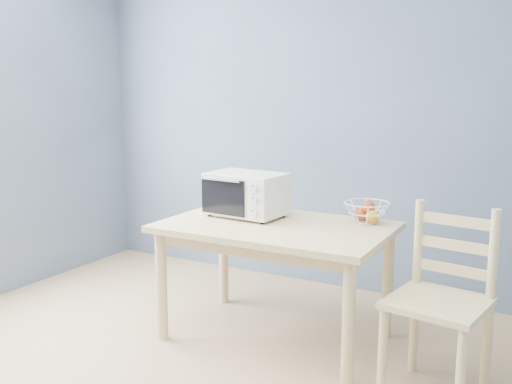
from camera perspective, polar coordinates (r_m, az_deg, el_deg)
The scene contains 5 objects.
room at distance 2.68m, azimuth -13.33°, elevation 4.00°, with size 4.01×4.51×2.61m.
dining_table at distance 3.59m, azimuth 1.98°, elevation -4.80°, with size 1.40×0.90×0.75m.
toaster_oven at distance 3.76m, azimuth -1.25°, elevation -0.14°, with size 0.52×0.39×0.29m.
fruit_basket at distance 3.65m, azimuth 11.08°, elevation -1.92°, with size 0.37×0.37×0.15m.
dining_chair at distance 3.13m, azimuth 18.01°, elevation -10.65°, with size 0.53×0.53×0.99m.
Camera 1 is at (1.79, -1.98, 1.57)m, focal length 40.00 mm.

